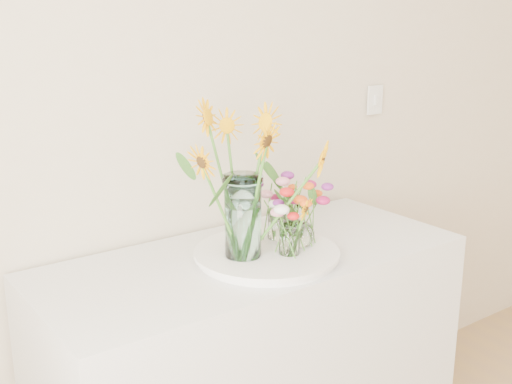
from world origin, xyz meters
TOP-DOWN VIEW (x-y plane):
  - counter at (-0.26, 1.93)m, footprint 1.40×0.60m
  - tray at (-0.25, 1.87)m, footprint 0.44×0.44m
  - mason_jar at (-0.34, 1.88)m, footprint 0.12×0.12m
  - sunflower_bouquet at (-0.34, 1.88)m, footprint 0.75×0.75m
  - small_vase_a at (-0.21, 1.80)m, footprint 0.07×0.07m
  - wildflower_posy_a at (-0.21, 1.80)m, footprint 0.19×0.19m
  - small_vase_b at (-0.13, 1.85)m, footprint 0.11×0.11m
  - wildflower_posy_b at (-0.13, 1.85)m, footprint 0.23×0.23m
  - small_vase_c at (-0.16, 1.94)m, footprint 0.08×0.08m
  - wildflower_posy_c at (-0.16, 1.94)m, footprint 0.21×0.21m

SIDE VIEW (x-z plane):
  - counter at x=-0.26m, z-range 0.00..0.90m
  - tray at x=-0.25m, z-range 0.90..0.92m
  - small_vase_c at x=-0.16m, z-range 0.93..1.03m
  - small_vase_a at x=-0.21m, z-range 0.93..1.04m
  - small_vase_b at x=-0.13m, z-range 0.93..1.06m
  - wildflower_posy_c at x=-0.16m, z-range 0.93..1.12m
  - wildflower_posy_a at x=-0.21m, z-range 0.93..1.13m
  - wildflower_posy_b at x=-0.13m, z-range 0.93..1.15m
  - mason_jar at x=-0.34m, z-range 0.93..1.19m
  - sunflower_bouquet at x=-0.34m, z-range 0.93..1.41m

